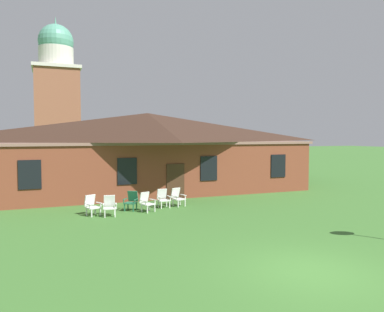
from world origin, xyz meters
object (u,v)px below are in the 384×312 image
(lawn_chair_by_porch, at_px, (92,205))
(lawn_chair_left_end, at_px, (131,200))
(lawn_chair_middle, at_px, (147,202))
(lawn_chair_far_side, at_px, (178,197))
(lawn_chair_near_door, at_px, (110,205))
(lawn_chair_right_end, at_px, (163,198))

(lawn_chair_by_porch, xyz_separation_m, lawn_chair_left_end, (1.99, 0.50, 0.00))
(lawn_chair_middle, height_order, lawn_chair_far_side, same)
(lawn_chair_near_door, bearing_deg, lawn_chair_middle, 10.33)
(lawn_chair_left_end, xyz_separation_m, lawn_chair_right_end, (1.70, 0.15, 0.00))
(lawn_chair_left_end, distance_m, lawn_chair_far_side, 2.54)
(lawn_chair_left_end, bearing_deg, lawn_chair_middle, -43.96)
(lawn_chair_by_porch, xyz_separation_m, lawn_chair_right_end, (3.69, 0.65, 0.00))
(lawn_chair_by_porch, distance_m, lawn_chair_right_end, 3.75)
(lawn_chair_near_door, height_order, lawn_chair_middle, same)
(lawn_chair_near_door, bearing_deg, lawn_chair_far_side, 17.24)
(lawn_chair_right_end, xyz_separation_m, lawn_chair_far_side, (0.83, 0.08, 0.00))
(lawn_chair_right_end, distance_m, lawn_chair_far_side, 0.83)
(lawn_chair_middle, bearing_deg, lawn_chair_near_door, -169.67)
(lawn_chair_by_porch, relative_size, lawn_chair_far_side, 1.00)
(lawn_chair_middle, bearing_deg, lawn_chair_by_porch, 177.90)
(lawn_chair_left_end, height_order, lawn_chair_far_side, same)
(lawn_chair_left_end, relative_size, lawn_chair_middle, 1.00)
(lawn_chair_middle, xyz_separation_m, lawn_chair_far_side, (1.91, 0.83, 0.00))
(lawn_chair_right_end, bearing_deg, lawn_chair_left_end, -175.10)
(lawn_chair_right_end, relative_size, lawn_chair_far_side, 1.00)
(lawn_chair_near_door, height_order, lawn_chair_left_end, same)
(lawn_chair_left_end, bearing_deg, lawn_chair_right_end, 4.90)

